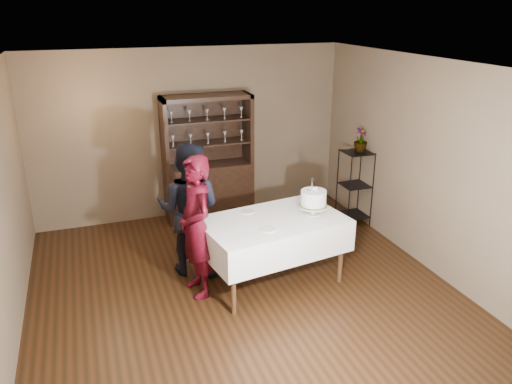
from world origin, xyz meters
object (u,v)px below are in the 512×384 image
china_hutch (208,178)px  plant_etagere (355,185)px  cake_table (273,234)px  woman (196,227)px  cake (313,200)px  man (189,209)px  potted_plant (361,140)px

china_hutch → plant_etagere: 2.33m
china_hutch → cake_table: 2.31m
woman → cake: woman is taller
china_hutch → man: china_hutch is taller
plant_etagere → woman: 3.03m
china_hutch → potted_plant: 2.48m
woman → cake: bearing=78.5°
cake_table → plant_etagere: bearing=33.8°
woman → man: bearing=168.4°
man → potted_plant: size_ratio=4.77×
cake_table → cake: 0.66m
cake_table → man: man is taller
china_hutch → cake: size_ratio=4.11×
potted_plant → china_hutch: bearing=153.7°
plant_etagere → cake: bearing=-136.7°
plant_etagere → cake: size_ratio=2.47×
plant_etagere → cake_table: plant_etagere is taller
woman → man: size_ratio=1.00×
cake_table → china_hutch: bearing=95.5°
plant_etagere → cake_table: size_ratio=0.65×
cake → potted_plant: size_ratio=1.34×
cake_table → woman: (-0.93, 0.07, 0.21)m
cake_table → man: 1.11m
china_hutch → cake: 2.46m
potted_plant → man: bearing=-167.5°
china_hutch → woman: size_ratio=1.16×
woman → cake: (1.45, -0.09, 0.19)m
woman → man: 0.55m
woman → potted_plant: (2.84, 1.17, 0.50)m
cake → cake_table: bearing=178.2°
plant_etagere → potted_plant: 0.72m
cake → potted_plant: bearing=42.4°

